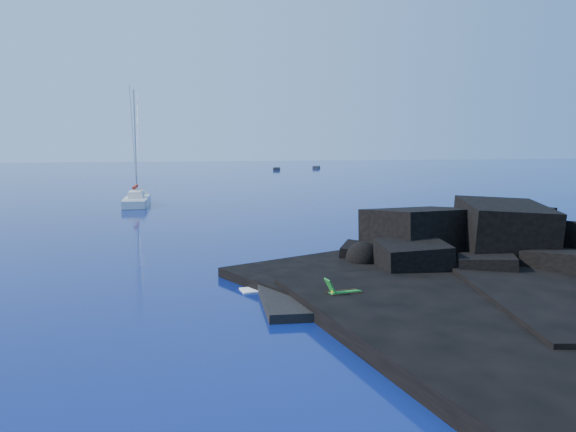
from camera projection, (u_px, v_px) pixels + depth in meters
name	position (u px, v px, depth m)	size (l,w,h in m)	color
ground	(259.00, 309.00, 21.79)	(400.00, 400.00, 0.00)	#040D3B
headland	(504.00, 273.00, 27.84)	(24.00, 24.00, 3.60)	black
beach	(363.00, 298.00, 23.37)	(8.50, 6.00, 0.70)	black
surf_foam	(338.00, 273.00, 27.82)	(10.00, 8.00, 0.06)	white
sailboat	(137.00, 205.00, 59.42)	(2.44, 11.62, 12.19)	silver
deck_chair	(345.00, 287.00, 21.73)	(1.39, 0.61, 0.96)	#1A7626
towel	(334.00, 292.00, 22.75)	(1.82, 0.86, 0.05)	silver
sunbather	(334.00, 289.00, 22.73)	(1.69, 0.41, 0.22)	tan
marker_cone	(333.00, 294.00, 21.57)	(0.36, 0.36, 0.55)	orange
distant_boat_a	(277.00, 170.00, 143.03)	(1.59, 5.10, 0.68)	#25262A
distant_boat_b	(316.00, 168.00, 151.78)	(1.60, 5.13, 0.68)	#292A2F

